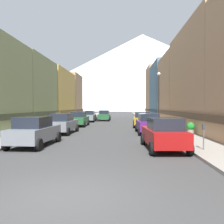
% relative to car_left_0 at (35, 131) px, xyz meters
% --- Properties ---
extents(ground_plane, '(400.00, 400.00, 0.00)m').
position_rel_car_left_0_xyz_m(ground_plane, '(3.80, -7.83, -0.90)').
color(ground_plane, '#3D3D3D').
extents(sidewalk_left, '(2.50, 100.00, 0.15)m').
position_rel_car_left_0_xyz_m(sidewalk_left, '(-2.45, 27.17, -0.82)').
color(sidewalk_left, gray).
rests_on(sidewalk_left, ground).
extents(sidewalk_right, '(2.50, 100.00, 0.15)m').
position_rel_car_left_0_xyz_m(sidewalk_right, '(10.05, 27.17, -0.82)').
color(sidewalk_right, gray).
rests_on(sidewalk_right, ground).
extents(storefront_left_2, '(7.12, 8.89, 8.25)m').
position_rel_car_left_0_xyz_m(storefront_left_2, '(-7.11, 13.86, 3.08)').
color(storefront_left_2, '#8C9966').
rests_on(storefront_left_2, ground).
extents(storefront_left_3, '(7.79, 11.47, 8.38)m').
position_rel_car_left_0_xyz_m(storefront_left_3, '(-7.44, 24.59, 3.14)').
color(storefront_left_3, '#D8B259').
rests_on(storefront_left_3, ground).
extents(storefront_left_4, '(8.99, 8.00, 9.11)m').
position_rel_car_left_0_xyz_m(storefront_left_4, '(-8.04, 34.78, 3.50)').
color(storefront_left_4, tan).
rests_on(storefront_left_4, ground).
extents(storefront_right_1, '(6.76, 12.82, 10.33)m').
position_rel_car_left_0_xyz_m(storefront_right_1, '(14.53, 9.91, 4.09)').
color(storefront_right_1, tan).
rests_on(storefront_right_1, ground).
extents(storefront_right_2, '(9.30, 10.03, 9.98)m').
position_rel_car_left_0_xyz_m(storefront_right_2, '(15.80, 21.44, 3.92)').
color(storefront_right_2, tan).
rests_on(storefront_right_2, ground).
extents(storefront_right_3, '(8.78, 11.72, 10.93)m').
position_rel_car_left_0_xyz_m(storefront_right_3, '(15.54, 32.85, 4.39)').
color(storefront_right_3, slate).
rests_on(storefront_right_3, ground).
extents(storefront_right_4, '(9.59, 8.58, 11.94)m').
position_rel_car_left_0_xyz_m(storefront_right_4, '(15.95, 43.20, 4.89)').
color(storefront_right_4, tan).
rests_on(storefront_right_4, ground).
extents(car_left_0, '(2.22, 4.47, 1.78)m').
position_rel_car_left_0_xyz_m(car_left_0, '(0.00, 0.00, 0.00)').
color(car_left_0, slate).
rests_on(car_left_0, ground).
extents(car_left_1, '(2.18, 4.45, 1.78)m').
position_rel_car_left_0_xyz_m(car_left_1, '(0.00, 6.63, 0.00)').
color(car_left_1, slate).
rests_on(car_left_1, ground).
extents(car_left_2, '(2.06, 4.40, 1.78)m').
position_rel_car_left_0_xyz_m(car_left_2, '(0.00, 14.45, 0.00)').
color(car_left_2, '#265933').
rests_on(car_left_2, ground).
extents(car_left_3, '(2.09, 4.41, 1.78)m').
position_rel_car_left_0_xyz_m(car_left_3, '(0.00, 23.06, 0.00)').
color(car_left_3, slate).
rests_on(car_left_3, ground).
extents(car_right_0, '(2.24, 4.48, 1.78)m').
position_rel_car_left_0_xyz_m(car_right_0, '(7.61, -0.92, 0.00)').
color(car_right_0, '#9E1111').
rests_on(car_right_0, ground).
extents(car_right_1, '(2.13, 4.43, 1.78)m').
position_rel_car_left_0_xyz_m(car_right_1, '(7.60, 6.95, 0.00)').
color(car_right_1, '#591E72').
rests_on(car_right_1, ground).
extents(car_right_2, '(2.24, 4.48, 1.78)m').
position_rel_car_left_0_xyz_m(car_right_2, '(7.60, 13.74, 0.00)').
color(car_right_2, '#B28419').
rests_on(car_right_2, ground).
extents(car_driving_0, '(2.06, 4.40, 1.78)m').
position_rel_car_left_0_xyz_m(car_driving_0, '(2.20, 26.03, 0.00)').
color(car_driving_0, '#265933').
rests_on(car_driving_0, ground).
extents(parking_meter_near, '(0.14, 0.10, 1.33)m').
position_rel_car_left_0_xyz_m(parking_meter_near, '(9.55, -1.57, 0.11)').
color(parking_meter_near, '#595960').
rests_on(parking_meter_near, sidewalk_right).
extents(potted_plant_0, '(0.67, 0.67, 0.99)m').
position_rel_car_left_0_xyz_m(potted_plant_0, '(10.80, 8.43, -0.19)').
color(potted_plant_0, brown).
rests_on(potted_plant_0, sidewalk_right).
extents(potted_plant_1, '(0.64, 0.64, 0.97)m').
position_rel_car_left_0_xyz_m(potted_plant_1, '(10.80, 5.16, -0.22)').
color(potted_plant_1, gray).
rests_on(potted_plant_1, sidewalk_right).
extents(potted_plant_2, '(0.53, 0.53, 0.83)m').
position_rel_car_left_0_xyz_m(potted_plant_2, '(-3.20, 11.13, -0.30)').
color(potted_plant_2, brown).
rests_on(potted_plant_2, sidewalk_left).
extents(pedestrian_2, '(0.36, 0.36, 1.52)m').
position_rel_car_left_0_xyz_m(pedestrian_2, '(-2.45, 13.49, -0.05)').
color(pedestrian_2, maroon).
rests_on(pedestrian_2, sidewalk_left).
extents(streetlamp_right, '(0.36, 0.36, 5.86)m').
position_rel_car_left_0_xyz_m(streetlamp_right, '(9.15, 11.05, 3.09)').
color(streetlamp_right, black).
rests_on(streetlamp_right, sidewalk_right).
extents(mountain_backdrop, '(299.35, 299.35, 83.46)m').
position_rel_car_left_0_xyz_m(mountain_backdrop, '(27.60, 252.17, 40.83)').
color(mountain_backdrop, silver).
rests_on(mountain_backdrop, ground).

